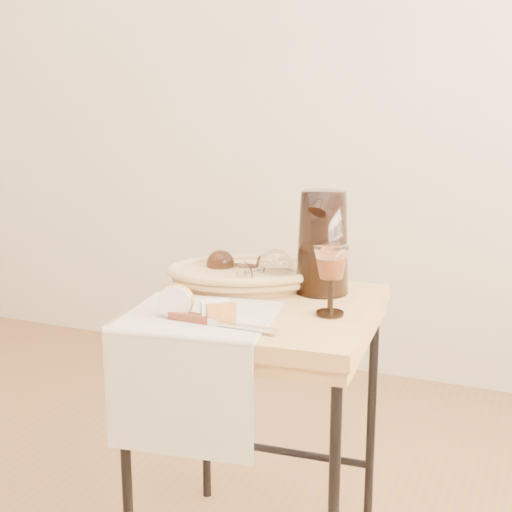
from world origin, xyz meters
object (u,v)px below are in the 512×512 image
at_px(tea_towel, 200,316).
at_px(table_knife, 218,320).
at_px(side_table, 259,437).
at_px(goblet_lying_a, 237,265).
at_px(wine_goblet, 331,280).
at_px(pitcher, 323,243).
at_px(goblet_lying_b, 262,269).
at_px(apple_half, 177,300).
at_px(bread_basket, 246,277).

bearing_deg(tea_towel, table_knife, -42.97).
height_order(side_table, table_knife, table_knife).
relative_size(goblet_lying_a, wine_goblet, 0.75).
height_order(pitcher, table_knife, pitcher).
bearing_deg(side_table, goblet_lying_b, 108.22).
relative_size(tea_towel, apple_half, 4.05).
bearing_deg(bread_basket, side_table, -79.42).
bearing_deg(side_table, wine_goblet, -5.83).
xyz_separation_m(pitcher, wine_goblet, (0.07, -0.17, -0.05)).
bearing_deg(tea_towel, pitcher, 49.60).
bearing_deg(table_knife, side_table, 86.89).
bearing_deg(apple_half, bread_basket, 69.50).
xyz_separation_m(apple_half, table_knife, (0.11, -0.02, -0.03)).
relative_size(tea_towel, pitcher, 1.11).
height_order(side_table, bread_basket, bread_basket).
xyz_separation_m(bread_basket, table_knife, (0.07, -0.32, -0.01)).
bearing_deg(wine_goblet, side_table, 174.17).
bearing_deg(tea_towel, apple_half, -157.35).
bearing_deg(tea_towel, bread_basket, 83.22).
height_order(side_table, wine_goblet, wine_goblet).
bearing_deg(goblet_lying_b, side_table, -136.55).
relative_size(pitcher, wine_goblet, 1.81).
xyz_separation_m(bread_basket, pitcher, (0.19, 0.02, 0.10)).
distance_m(tea_towel, bread_basket, 0.27).
bearing_deg(tea_towel, side_table, 52.12).
xyz_separation_m(goblet_lying_a, goblet_lying_b, (0.08, -0.04, 0.01)).
bearing_deg(goblet_lying_b, wine_goblet, -95.38).
height_order(bread_basket, goblet_lying_b, goblet_lying_b).
height_order(side_table, pitcher, pitcher).
relative_size(tea_towel, bread_basket, 0.91).
bearing_deg(side_table, table_knife, -94.94).
bearing_deg(pitcher, wine_goblet, -59.15).
bearing_deg(side_table, tea_towel, -120.04).
bearing_deg(table_knife, pitcher, 72.26).
bearing_deg(goblet_lying_b, tea_towel, -165.51).
bearing_deg(goblet_lying_a, apple_half, 81.39).
bearing_deg(wine_goblet, bread_basket, 151.03).
relative_size(side_table, table_knife, 2.76).
bearing_deg(goblet_lying_a, side_table, 122.09).
bearing_deg(bread_basket, pitcher, -17.32).
bearing_deg(bread_basket, tea_towel, -112.76).
relative_size(side_table, goblet_lying_b, 4.76).
xyz_separation_m(goblet_lying_a, apple_half, (-0.01, -0.31, -0.01)).
height_order(tea_towel, goblet_lying_a, goblet_lying_a).
bearing_deg(bread_basket, apple_half, -120.99).
distance_m(bread_basket, apple_half, 0.30).
relative_size(bread_basket, goblet_lying_a, 2.96).
bearing_deg(wine_goblet, table_knife, -138.28).
bearing_deg(wine_goblet, goblet_lying_b, 149.39).
distance_m(tea_towel, table_knife, 0.08).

